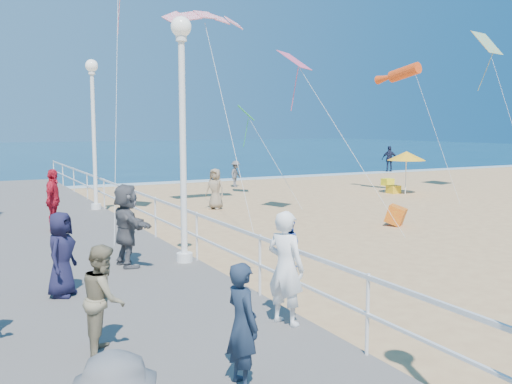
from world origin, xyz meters
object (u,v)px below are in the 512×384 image
spectator_1 (104,298)px  spectator_3 (53,200)px  lamp_post_far (93,118)px  beach_chair_left (393,189)px  spectator_4 (61,254)px  lamp_post_mid (182,114)px  beach_umbrella (406,156)px  beach_walker_b (390,159)px  beach_walker_a (236,174)px  box_kite (396,217)px  spectator_0 (242,325)px  toddler_held (289,243)px  spectator_5 (126,225)px  woman_holding_toddler (286,268)px  beach_walker_c (215,189)px  beach_chair_right (388,182)px

spectator_1 → spectator_3: bearing=9.9°
lamp_post_far → beach_chair_left: size_ratio=9.67×
spectator_4 → spectator_1: bearing=-144.4°
lamp_post_mid → beach_chair_left: bearing=34.4°
beach_umbrella → beach_walker_b: bearing=52.5°
lamp_post_far → beach_walker_a: (9.34, 7.75, -2.93)m
box_kite → beach_chair_left: box_kite is taller
beach_walker_a → spectator_0: bearing=-154.4°
toddler_held → spectator_5: bearing=-6.8°
lamp_post_far → woman_holding_toddler: (-0.05, -13.48, -2.39)m
woman_holding_toddler → spectator_5: bearing=-9.0°
spectator_0 → spectator_3: (-0.43, 11.36, 0.16)m
beach_chair_left → beach_walker_c: bearing=-175.4°
lamp_post_far → spectator_4: lamp_post_far is taller
spectator_0 → spectator_4: bearing=11.5°
beach_chair_left → spectator_1: bearing=-140.7°
spectator_3 → beach_walker_c: (6.91, 4.20, -0.45)m
toddler_held → beach_walker_b: toddler_held is taller
toddler_held → beach_chair_left: bearing=-68.8°
beach_walker_b → beach_umbrella: bearing=80.4°
beach_walker_a → spectator_4: bearing=-162.7°
beach_walker_b → beach_chair_left: (-8.55, -10.21, -0.76)m
spectator_0 → beach_walker_a: 25.25m
spectator_5 → spectator_0: bearing=172.2°
spectator_0 → toddler_held: bearing=-48.0°
spectator_1 → box_kite: bearing=-43.3°
toddler_held → spectator_4: 4.16m
spectator_5 → box_kite: bearing=-79.0°
spectator_5 → beach_walker_b: size_ratio=0.93×
box_kite → beach_umbrella: 9.53m
spectator_5 → beach_walker_b: (24.88, 20.36, -0.33)m
spectator_1 → beach_umbrella: 22.90m
spectator_0 → beach_walker_b: (25.20, 26.58, -0.17)m
spectator_4 → beach_chair_right: 25.01m
spectator_1 → beach_chair_right: bearing=-34.3°
spectator_3 → beach_umbrella: 17.91m
lamp_post_mid → beach_walker_b: 31.44m
lamp_post_mid → beach_chair_right: 22.16m
spectator_5 → beach_chair_right: bearing=-59.4°
toddler_held → box_kite: (8.69, 7.37, -1.32)m
lamp_post_far → beach_umbrella: 15.47m
spectator_4 → box_kite: size_ratio=2.53×
spectator_1 → beach_chair_right: 26.72m
spectator_5 → spectator_4: bearing=130.1°
beach_chair_right → lamp_post_mid: bearing=-142.3°
toddler_held → spectator_4: (-2.93, 2.93, -0.46)m
lamp_post_mid → beach_walker_c: 11.09m
spectator_5 → beach_walker_b: bearing=-55.5°
beach_walker_c → beach_umbrella: 10.49m
lamp_post_mid → spectator_3: 6.16m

